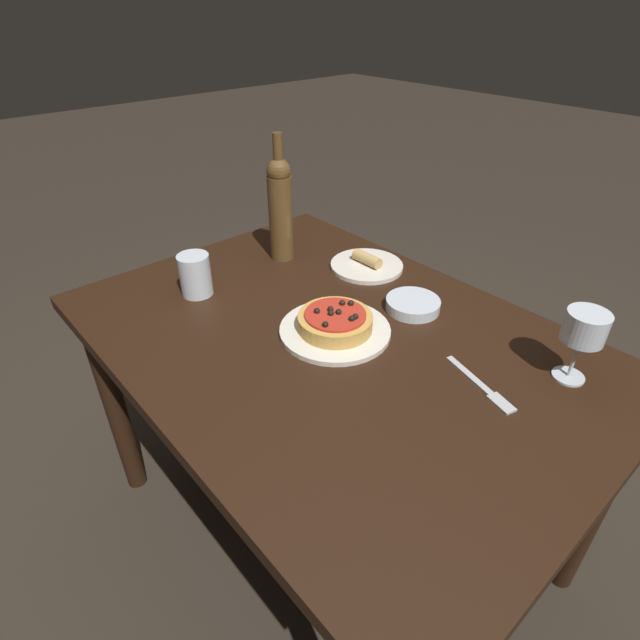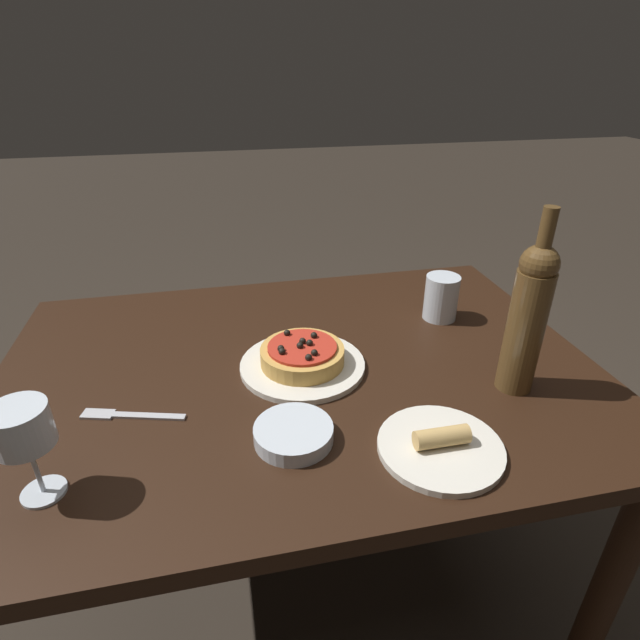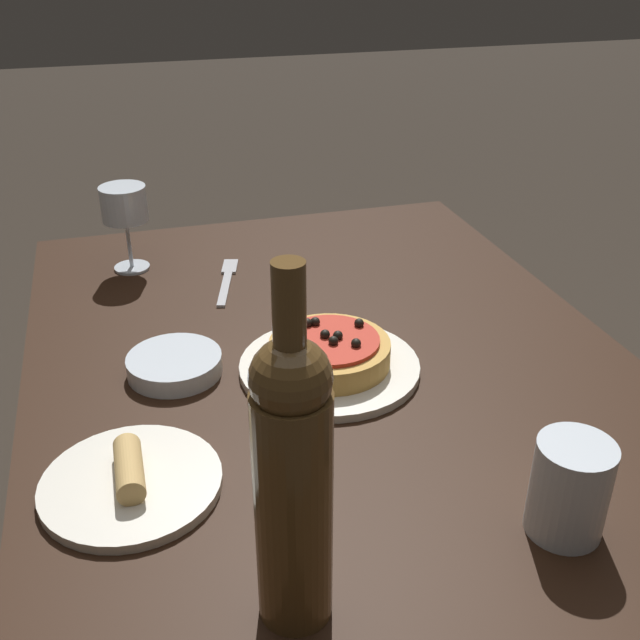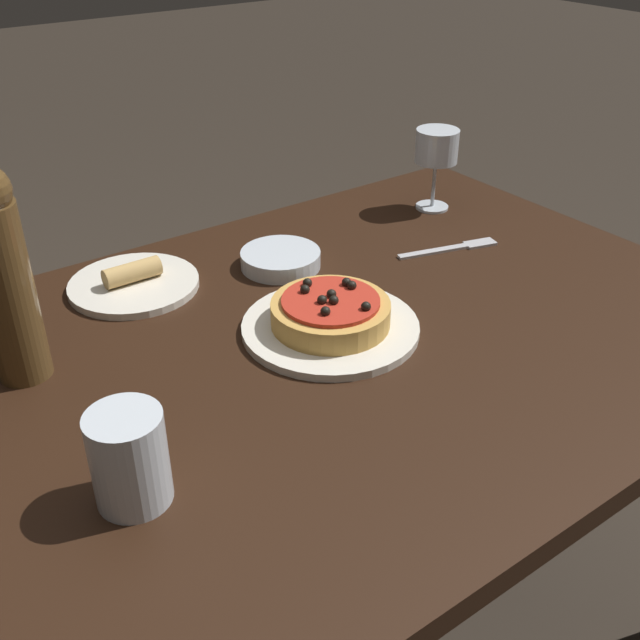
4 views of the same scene
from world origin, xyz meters
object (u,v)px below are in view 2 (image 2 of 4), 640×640
Objects in this scene: pizza at (302,354)px; water_cup at (441,297)px; fork at (126,415)px; dining_table at (300,401)px; wine_glass at (22,431)px; side_bowl at (294,433)px; wine_bottle at (528,316)px; side_plate at (440,446)px; dinner_plate at (303,365)px.

water_cup reaches higher than pizza.
pizza reaches higher than fork.
wine_glass is (-0.43, -0.26, 0.21)m from dining_table.
fork is at bearing -165.14° from pizza.
pizza is 1.28× the size of side_bowl.
wine_bottle is 0.47m from side_bowl.
pizza is at bearing 159.04° from wine_bottle.
wine_bottle is 0.29m from side_plate.
pizza is at bearing 121.64° from side_plate.
wine_bottle reaches higher than water_cup.
water_cup is (0.80, 0.39, -0.06)m from wine_glass.
fork is at bearing 175.27° from wine_bottle.
wine_glass reaches higher than pizza.
dinner_plate is at bearing 35.31° from pizza.
fork is at bearing 158.95° from side_plate.
dinner_plate is at bearing -158.13° from water_cup.
side_bowl is at bearing -139.48° from water_cup.
dining_table is at bearing 121.40° from side_plate.
water_cup reaches higher than side_plate.
pizza reaches higher than side_bowl.
side_bowl is (-0.44, -0.06, -0.14)m from wine_bottle.
side_plate is (-0.21, -0.14, -0.15)m from wine_bottle.
water_cup is at bearing 21.88° from pizza.
wine_glass is (-0.43, -0.25, 0.09)m from pizza.
fork is at bearing 58.79° from wine_glass.
wine_glass is (-0.43, -0.25, 0.11)m from dinner_plate.
side_bowl is 0.31m from fork.
side_plate is (0.23, -0.07, -0.00)m from side_bowl.
dining_table is at bearing 115.02° from pizza.
dining_table is 7.82× the size of wine_glass.
side_bowl is at bearing -104.19° from dinner_plate.
dining_table is 7.13× the size of pizza.
wine_bottle reaches higher than side_bowl.
fork is (-0.28, 0.12, -0.01)m from side_bowl.
wine_bottle reaches higher than dinner_plate.
wine_glass reaches higher than side_plate.
dining_table is 0.36m from side_plate.
wine_bottle reaches higher than fork.
dinner_plate is 0.34m from side_plate.
side_bowl is at bearing 171.88° from fork.
wine_bottle is 0.31m from water_cup.
water_cup is (0.37, 0.15, 0.02)m from pizza.
dinner_plate is 1.92× the size of side_bowl.
pizza is at bearing 29.87° from wine_glass.
wine_glass is at bearing -150.13° from pizza.
side_bowl is (-0.05, -0.22, 0.11)m from dining_table.
pizza is (-0.00, -0.00, 0.03)m from dinner_plate.
pizza is at bearing -144.69° from dinner_plate.
side_bowl is (-0.42, -0.36, -0.04)m from water_cup.
side_bowl is at bearing -104.17° from pizza.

